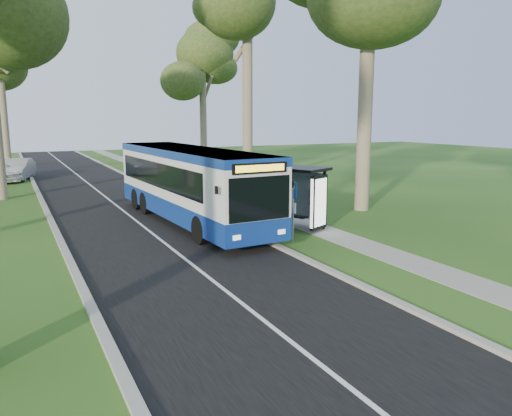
{
  "coord_description": "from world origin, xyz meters",
  "views": [
    {
      "loc": [
        -8.57,
        -14.06,
        4.7
      ],
      "look_at": [
        -1.0,
        1.08,
        1.6
      ],
      "focal_mm": 35.0,
      "sensor_mm": 36.0,
      "label": 1
    }
  ],
  "objects_px": {
    "car_silver": "(18,169)",
    "bus_stop_sign": "(293,205)",
    "bus_shelter": "(299,186)",
    "bus": "(190,185)",
    "litter_bin": "(266,217)"
  },
  "relations": [
    {
      "from": "car_silver",
      "to": "bus_stop_sign",
      "type": "bearing_deg",
      "value": -57.04
    },
    {
      "from": "bus_stop_sign",
      "to": "bus_shelter",
      "type": "xyz_separation_m",
      "value": [
        1.44,
        1.95,
        0.39
      ]
    },
    {
      "from": "bus",
      "to": "bus_stop_sign",
      "type": "height_order",
      "value": "bus"
    },
    {
      "from": "car_silver",
      "to": "litter_bin",
      "type": "bearing_deg",
      "value": -54.48
    },
    {
      "from": "bus",
      "to": "bus_shelter",
      "type": "xyz_separation_m",
      "value": [
        3.62,
        -3.36,
        0.14
      ]
    },
    {
      "from": "bus",
      "to": "bus_shelter",
      "type": "bearing_deg",
      "value": -45.78
    },
    {
      "from": "bus_shelter",
      "to": "litter_bin",
      "type": "bearing_deg",
      "value": 123.89
    },
    {
      "from": "bus",
      "to": "bus_shelter",
      "type": "relative_size",
      "value": 3.64
    },
    {
      "from": "bus_stop_sign",
      "to": "bus_shelter",
      "type": "height_order",
      "value": "bus_shelter"
    },
    {
      "from": "bus_shelter",
      "to": "car_silver",
      "type": "distance_m",
      "value": 26.04
    },
    {
      "from": "bus",
      "to": "litter_bin",
      "type": "height_order",
      "value": "bus"
    },
    {
      "from": "bus",
      "to": "bus_shelter",
      "type": "height_order",
      "value": "bus"
    },
    {
      "from": "bus_shelter",
      "to": "litter_bin",
      "type": "height_order",
      "value": "bus_shelter"
    },
    {
      "from": "bus_stop_sign",
      "to": "car_silver",
      "type": "distance_m",
      "value": 27.34
    },
    {
      "from": "bus_shelter",
      "to": "car_silver",
      "type": "height_order",
      "value": "bus_shelter"
    }
  ]
}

